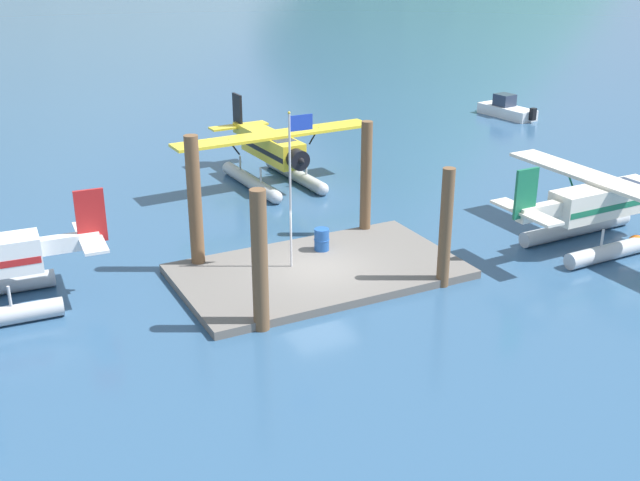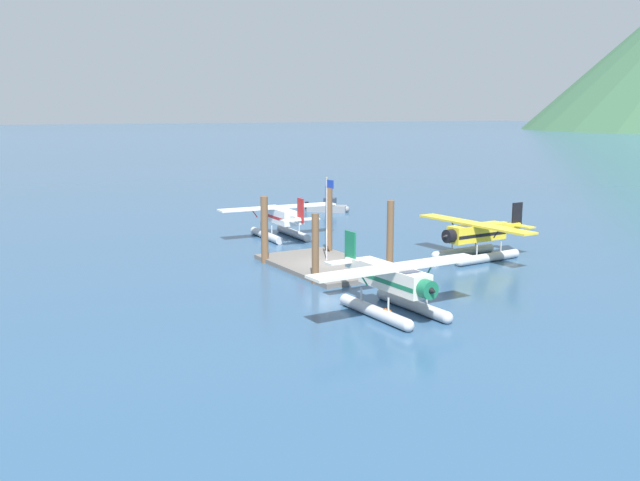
% 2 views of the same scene
% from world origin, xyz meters
% --- Properties ---
extents(ground_plane, '(1200.00, 1200.00, 0.00)m').
position_xyz_m(ground_plane, '(0.00, 0.00, 0.00)').
color(ground_plane, '#2D5175').
extents(dock_platform, '(10.39, 6.01, 0.30)m').
position_xyz_m(dock_platform, '(0.00, 0.00, 0.15)').
color(dock_platform, '#66605B').
rests_on(dock_platform, ground).
extents(piling_near_left, '(0.52, 0.52, 4.73)m').
position_xyz_m(piling_near_left, '(-3.55, -2.92, 2.37)').
color(piling_near_left, brown).
rests_on(piling_near_left, ground).
extents(piling_near_right, '(0.45, 0.45, 4.42)m').
position_xyz_m(piling_near_right, '(3.56, -2.85, 2.21)').
color(piling_near_right, brown).
rests_on(piling_near_right, ground).
extents(piling_far_left, '(0.52, 0.52, 5.20)m').
position_xyz_m(piling_far_left, '(-3.81, 2.54, 2.60)').
color(piling_far_left, brown).
rests_on(piling_far_left, ground).
extents(piling_far_right, '(0.46, 0.46, 4.86)m').
position_xyz_m(piling_far_right, '(3.60, 2.80, 2.43)').
color(piling_far_right, brown).
rests_on(piling_far_right, ground).
extents(flagpole, '(0.95, 0.10, 5.85)m').
position_xyz_m(flagpole, '(-0.72, 0.58, 3.95)').
color(flagpole, silver).
rests_on(flagpole, dock_platform).
extents(fuel_drum, '(0.62, 0.62, 0.88)m').
position_xyz_m(fuel_drum, '(0.89, 1.48, 0.74)').
color(fuel_drum, '#1E4C99').
rests_on(fuel_drum, dock_platform).
extents(mooring_buoy, '(0.68, 0.68, 0.68)m').
position_xyz_m(mooring_buoy, '(12.33, -3.72, 0.34)').
color(mooring_buoy, orange).
rests_on(mooring_buoy, ground).
extents(seaplane_cream_stbd_aft, '(7.98, 10.43, 3.84)m').
position_xyz_m(seaplane_cream_stbd_aft, '(11.45, -2.58, 1.58)').
color(seaplane_cream_stbd_aft, '#B7BABF').
rests_on(seaplane_cream_stbd_aft, ground).
extents(seaplane_yellow_bow_right, '(10.45, 7.98, 3.84)m').
position_xyz_m(seaplane_yellow_bow_right, '(3.01, 10.93, 1.58)').
color(seaplane_yellow_bow_right, '#B7BABF').
rests_on(seaplane_yellow_bow_right, ground).
extents(boat_white_open_east, '(1.98, 4.88, 1.50)m').
position_xyz_m(boat_white_open_east, '(23.34, 17.66, 0.49)').
color(boat_white_open_east, silver).
rests_on(boat_white_open_east, ground).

